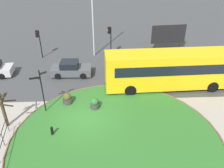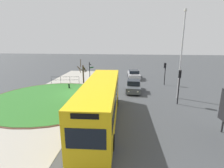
{
  "view_description": "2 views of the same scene",
  "coord_description": "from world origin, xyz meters",
  "px_view_note": "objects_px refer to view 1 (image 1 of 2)",
  "views": [
    {
      "loc": [
        1.32,
        -13.41,
        10.77
      ],
      "look_at": [
        2.1,
        3.01,
        1.24
      ],
      "focal_mm": 36.57,
      "sensor_mm": 36.0,
      "label": 1
    },
    {
      "loc": [
        20.27,
        6.58,
        6.58
      ],
      "look_at": [
        0.98,
        4.63,
        1.63
      ],
      "focal_mm": 28.08,
      "sensor_mm": 36.0,
      "label": 2
    }
  ],
  "objects_px": {
    "car_far_lane": "(71,69)",
    "planter_near_signpost": "(95,104)",
    "signpost_directional": "(41,88)",
    "bollard_foreground": "(52,131)",
    "traffic_light_near": "(38,38)",
    "traffic_light_far": "(110,35)",
    "planter_kerbside": "(67,99)",
    "street_tree_bare": "(3,106)",
    "billboard_left": "(168,34)",
    "lamppost_tall": "(92,12)",
    "bus_yellow": "(170,69)"
  },
  "relations": [
    {
      "from": "lamppost_tall",
      "to": "planter_kerbside",
      "type": "xyz_separation_m",
      "value": [
        -1.96,
        -10.07,
        -4.64
      ]
    },
    {
      "from": "signpost_directional",
      "to": "bollard_foreground",
      "type": "bearing_deg",
      "value": -69.32
    },
    {
      "from": "lamppost_tall",
      "to": "planter_kerbside",
      "type": "height_order",
      "value": "lamppost_tall"
    },
    {
      "from": "street_tree_bare",
      "to": "billboard_left",
      "type": "bearing_deg",
      "value": 43.07
    },
    {
      "from": "street_tree_bare",
      "to": "bus_yellow",
      "type": "bearing_deg",
      "value": 20.9
    },
    {
      "from": "traffic_light_near",
      "to": "traffic_light_far",
      "type": "distance_m",
      "value": 8.07
    },
    {
      "from": "signpost_directional",
      "to": "planter_kerbside",
      "type": "height_order",
      "value": "signpost_directional"
    },
    {
      "from": "car_far_lane",
      "to": "street_tree_bare",
      "type": "relative_size",
      "value": 1.09
    },
    {
      "from": "bus_yellow",
      "to": "street_tree_bare",
      "type": "relative_size",
      "value": 3.12
    },
    {
      "from": "traffic_light_far",
      "to": "planter_kerbside",
      "type": "bearing_deg",
      "value": 81.64
    },
    {
      "from": "bollard_foreground",
      "to": "street_tree_bare",
      "type": "distance_m",
      "value": 3.72
    },
    {
      "from": "bus_yellow",
      "to": "planter_kerbside",
      "type": "bearing_deg",
      "value": -167.5
    },
    {
      "from": "car_far_lane",
      "to": "planter_near_signpost",
      "type": "xyz_separation_m",
      "value": [
        2.45,
        -5.85,
        -0.23
      ]
    },
    {
      "from": "planter_kerbside",
      "to": "traffic_light_far",
      "type": "bearing_deg",
      "value": 68.41
    },
    {
      "from": "billboard_left",
      "to": "traffic_light_near",
      "type": "bearing_deg",
      "value": -178.99
    },
    {
      "from": "car_far_lane",
      "to": "planter_near_signpost",
      "type": "distance_m",
      "value": 6.35
    },
    {
      "from": "bollard_foreground",
      "to": "planter_near_signpost",
      "type": "bearing_deg",
      "value": 45.83
    },
    {
      "from": "planter_near_signpost",
      "to": "traffic_light_far",
      "type": "bearing_deg",
      "value": 81.35
    },
    {
      "from": "planter_kerbside",
      "to": "bollard_foreground",
      "type": "bearing_deg",
      "value": -99.1
    },
    {
      "from": "signpost_directional",
      "to": "car_far_lane",
      "type": "bearing_deg",
      "value": 77.02
    },
    {
      "from": "bus_yellow",
      "to": "car_far_lane",
      "type": "xyz_separation_m",
      "value": [
        -9.08,
        2.77,
        -1.13
      ]
    },
    {
      "from": "bollard_foreground",
      "to": "traffic_light_near",
      "type": "height_order",
      "value": "traffic_light_near"
    },
    {
      "from": "bollard_foreground",
      "to": "street_tree_bare",
      "type": "xyz_separation_m",
      "value": [
        -3.3,
        1.11,
        1.33
      ]
    },
    {
      "from": "billboard_left",
      "to": "planter_near_signpost",
      "type": "distance_m",
      "value": 15.22
    },
    {
      "from": "traffic_light_near",
      "to": "lamppost_tall",
      "type": "distance_m",
      "value": 6.79
    },
    {
      "from": "billboard_left",
      "to": "planter_kerbside",
      "type": "height_order",
      "value": "billboard_left"
    },
    {
      "from": "bus_yellow",
      "to": "traffic_light_near",
      "type": "xyz_separation_m",
      "value": [
        -13.11,
        7.39,
        0.6
      ]
    },
    {
      "from": "bollard_foreground",
      "to": "bus_yellow",
      "type": "relative_size",
      "value": 0.07
    },
    {
      "from": "car_far_lane",
      "to": "billboard_left",
      "type": "distance_m",
      "value": 13.1
    },
    {
      "from": "bus_yellow",
      "to": "planter_near_signpost",
      "type": "relative_size",
      "value": 11.81
    },
    {
      "from": "signpost_directional",
      "to": "car_far_lane",
      "type": "relative_size",
      "value": 0.9
    },
    {
      "from": "bollard_foreground",
      "to": "billboard_left",
      "type": "height_order",
      "value": "billboard_left"
    },
    {
      "from": "car_far_lane",
      "to": "signpost_directional",
      "type": "bearing_deg",
      "value": -101.0
    },
    {
      "from": "lamppost_tall",
      "to": "billboard_left",
      "type": "relative_size",
      "value": 2.22
    },
    {
      "from": "signpost_directional",
      "to": "billboard_left",
      "type": "distance_m",
      "value": 17.79
    },
    {
      "from": "traffic_light_near",
      "to": "planter_kerbside",
      "type": "distance_m",
      "value": 10.75
    },
    {
      "from": "signpost_directional",
      "to": "bollard_foreground",
      "type": "distance_m",
      "value": 3.39
    },
    {
      "from": "lamppost_tall",
      "to": "bus_yellow",
      "type": "bearing_deg",
      "value": -48.42
    },
    {
      "from": "bus_yellow",
      "to": "car_far_lane",
      "type": "bearing_deg",
      "value": 160.97
    },
    {
      "from": "car_far_lane",
      "to": "lamppost_tall",
      "type": "distance_m",
      "value": 7.03
    },
    {
      "from": "car_far_lane",
      "to": "bollard_foreground",
      "type": "bearing_deg",
      "value": -90.38
    },
    {
      "from": "signpost_directional",
      "to": "traffic_light_far",
      "type": "xyz_separation_m",
      "value": [
        5.42,
        10.56,
        0.5
      ]
    },
    {
      "from": "bollard_foreground",
      "to": "traffic_light_far",
      "type": "bearing_deg",
      "value": 71.7
    },
    {
      "from": "bollard_foreground",
      "to": "street_tree_bare",
      "type": "bearing_deg",
      "value": 161.46
    },
    {
      "from": "bollard_foreground",
      "to": "traffic_light_near",
      "type": "distance_m",
      "value": 14.0
    },
    {
      "from": "bollard_foreground",
      "to": "car_far_lane",
      "type": "xyz_separation_m",
      "value": [
        0.36,
        8.74,
        0.29
      ]
    },
    {
      "from": "bollard_foreground",
      "to": "planter_near_signpost",
      "type": "xyz_separation_m",
      "value": [
        2.81,
        2.89,
        0.06
      ]
    },
    {
      "from": "bus_yellow",
      "to": "street_tree_bare",
      "type": "distance_m",
      "value": 13.64
    },
    {
      "from": "bollard_foreground",
      "to": "billboard_left",
      "type": "relative_size",
      "value": 0.17
    },
    {
      "from": "planter_kerbside",
      "to": "car_far_lane",
      "type": "bearing_deg",
      "value": 92.57
    }
  ]
}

